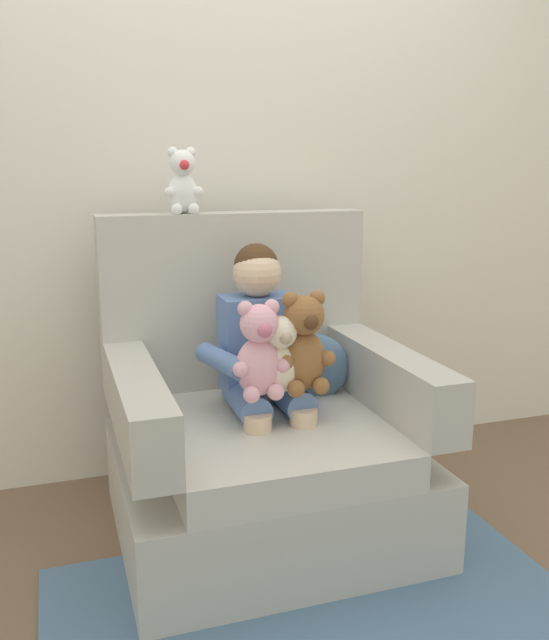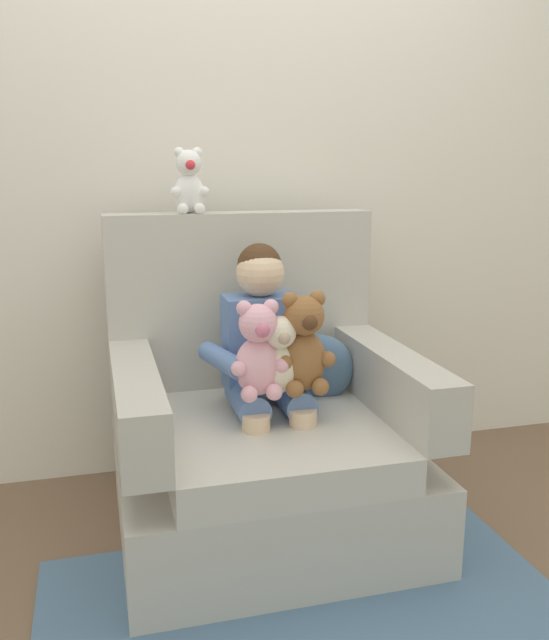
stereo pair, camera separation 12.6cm
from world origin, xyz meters
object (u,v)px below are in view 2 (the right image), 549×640
plush_cream (280,357)px  plush_white_on_backrest (189,183)px  plush_pink (258,352)px  seated_child (265,351)px  throw_pillow (319,368)px  armchair (262,436)px  plush_brown (304,346)px

plush_cream → plush_white_on_backrest: bearing=109.2°
plush_cream → plush_pink: plush_pink is taller
seated_child → plush_cream: size_ratio=3.00×
seated_child → plush_white_on_backrest: size_ratio=3.43×
plush_cream → plush_white_on_backrest: plush_white_on_backrest is taller
plush_cream → plush_white_on_backrest: size_ratio=1.14×
throw_pillow → armchair: bearing=-154.7°
armchair → plush_brown: bearing=-53.8°
plush_brown → throw_pillow: (0.14, 0.26, -0.17)m
plush_cream → plush_brown: (0.08, 0.01, 0.03)m
seated_child → plush_cream: bearing=-96.1°
seated_child → plush_pink: bearing=-119.6°
plush_brown → throw_pillow: 0.34m
plush_brown → throw_pillow: size_ratio=1.31×
seated_child → plush_brown: 0.19m
throw_pillow → plush_cream: bearing=-130.3°
seated_child → plush_white_on_backrest: bearing=114.7°
armchair → plush_white_on_backrest: bearing=119.6°
seated_child → plush_brown: seated_child is taller
armchair → plush_brown: (0.11, -0.14, 0.36)m
plush_pink → throw_pillow: size_ratio=1.24×
plush_cream → armchair: bearing=94.2°
armchair → plush_cream: bearing=-81.3°
seated_child → plush_cream: 0.17m
armchair → throw_pillow: size_ratio=4.25×
plush_cream → plush_pink: (-0.07, -0.00, 0.02)m
plush_cream → throw_pillow: plush_cream is taller
plush_brown → plush_white_on_backrest: (-0.30, 0.48, 0.51)m
plush_cream → plush_brown: plush_brown is taller
armchair → seated_child: size_ratio=1.34×
plush_white_on_backrest → throw_pillow: plush_white_on_backrest is taller
armchair → throw_pillow: bearing=25.3°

